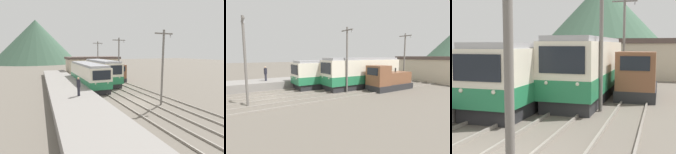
{
  "view_description": "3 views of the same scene",
  "coord_description": "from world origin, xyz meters",
  "views": [
    {
      "loc": [
        -9.24,
        -15.42,
        5.19
      ],
      "look_at": [
        0.6,
        8.29,
        1.49
      ],
      "focal_mm": 28.0,
      "sensor_mm": 36.0,
      "label": 1
    },
    {
      "loc": [
        17.53,
        -3.15,
        4.1
      ],
      "look_at": [
        0.89,
        7.62,
        1.7
      ],
      "focal_mm": 28.0,
      "sensor_mm": 36.0,
      "label": 2
    },
    {
      "loc": [
        4.6,
        -7.38,
        3.45
      ],
      "look_at": [
        -0.36,
        8.57,
        1.69
      ],
      "focal_mm": 50.0,
      "sensor_mm": 36.0,
      "label": 3
    }
  ],
  "objects": [
    {
      "name": "shunting_locomotive",
      "position": [
        3.2,
        13.39,
        1.21
      ],
      "size": [
        2.4,
        5.97,
        3.0
      ],
      "color": "#28282B",
      "rests_on": "ground"
    },
    {
      "name": "platform_left",
      "position": [
        -6.25,
        0.0,
        0.48
      ],
      "size": [
        4.5,
        54.0,
        0.95
      ],
      "primitive_type": "cube",
      "color": "gray",
      "rests_on": "ground"
    },
    {
      "name": "catenary_mast_far",
      "position": [
        1.71,
        18.36,
        3.94
      ],
      "size": [
        2.0,
        0.2,
        7.24
      ],
      "color": "slate",
      "rests_on": "ground"
    },
    {
      "name": "catenary_mast_near",
      "position": [
        1.71,
        -1.78,
        3.94
      ],
      "size": [
        2.0,
        0.2,
        7.24
      ],
      "color": "slate",
      "rests_on": "ground"
    },
    {
      "name": "station_building",
      "position": [
        2.73,
        26.0,
        2.03
      ],
      "size": [
        12.6,
        6.3,
        4.02
      ],
      "color": "beige",
      "rests_on": "ground"
    },
    {
      "name": "ground_plane",
      "position": [
        0.0,
        0.0,
        0.0
      ],
      "size": [
        200.0,
        200.0,
        0.0
      ],
      "primitive_type": "plane",
      "color": "#665E54"
    },
    {
      "name": "track_left",
      "position": [
        -2.6,
        0.0,
        0.07
      ],
      "size": [
        1.54,
        60.0,
        0.14
      ],
      "color": "gray",
      "rests_on": "ground"
    },
    {
      "name": "catenary_mast_mid",
      "position": [
        1.71,
        8.29,
        3.94
      ],
      "size": [
        2.0,
        0.2,
        7.24
      ],
      "color": "slate",
      "rests_on": "ground"
    },
    {
      "name": "track_right",
      "position": [
        3.2,
        0.0,
        0.07
      ],
      "size": [
        1.54,
        60.0,
        0.14
      ],
      "color": "gray",
      "rests_on": "ground"
    },
    {
      "name": "track_center",
      "position": [
        0.2,
        0.0,
        0.07
      ],
      "size": [
        1.54,
        60.0,
        0.14
      ],
      "color": "gray",
      "rests_on": "ground"
    },
    {
      "name": "commuter_train_center",
      "position": [
        0.2,
        11.88,
        1.79
      ],
      "size": [
        2.84,
        11.13,
        3.87
      ],
      "color": "#28282B",
      "rests_on": "ground"
    },
    {
      "name": "person_on_platform",
      "position": [
        -5.89,
        1.08,
        1.95
      ],
      "size": [
        0.38,
        0.38,
        1.83
      ],
      "color": "#282833",
      "rests_on": "platform_left"
    },
    {
      "name": "commuter_train_left",
      "position": [
        -2.6,
        10.23,
        1.65
      ],
      "size": [
        2.84,
        13.21,
        3.53
      ],
      "color": "#28282B",
      "rests_on": "ground"
    }
  ]
}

